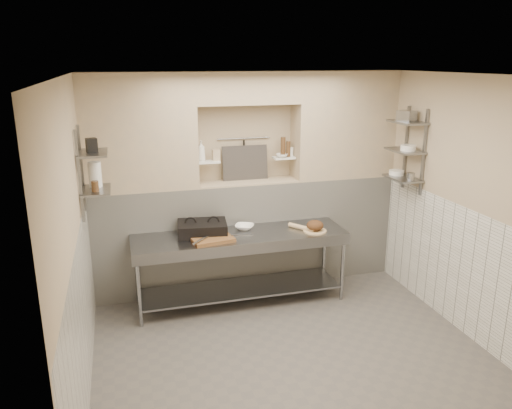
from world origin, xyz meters
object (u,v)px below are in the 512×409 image
object	(u,v)px
panini_press	(202,229)
cutting_board	(212,239)
prep_table	(241,254)
mixing_bowl	(244,227)
rolling_pin	(302,227)
bread_loaf	(315,225)
bottle_soap	(201,151)
bowl_alcove	(282,156)
jug_left	(95,174)

from	to	relation	value
panini_press	cutting_board	world-z (taller)	panini_press
prep_table	mixing_bowl	xyz separation A→B (m)	(0.10, 0.19, 0.29)
prep_table	rolling_pin	world-z (taller)	rolling_pin
panini_press	bread_loaf	bearing A→B (deg)	-3.07
bottle_soap	cutting_board	bearing A→B (deg)	-91.23
prep_table	cutting_board	size ratio (longest dim) A/B	5.49
cutting_board	bread_loaf	size ratio (longest dim) A/B	2.25
panini_press	bowl_alcove	distance (m)	1.43
rolling_pin	bread_loaf	xyz separation A→B (m)	(0.13, -0.11, 0.05)
bowl_alcove	jug_left	distance (m)	2.37
prep_table	bowl_alcove	size ratio (longest dim) A/B	17.13
bowl_alcove	cutting_board	bearing A→B (deg)	-148.33
panini_press	bread_loaf	world-z (taller)	panini_press
bread_loaf	bottle_soap	distance (m)	1.69
cutting_board	rolling_pin	size ratio (longest dim) A/B	1.28
prep_table	rolling_pin	distance (m)	0.83
bottle_soap	prep_table	bearing A→B (deg)	-58.31
mixing_bowl	bread_loaf	size ratio (longest dim) A/B	1.11
mixing_bowl	prep_table	bearing A→B (deg)	-117.49
cutting_board	jug_left	world-z (taller)	jug_left
mixing_bowl	bottle_soap	world-z (taller)	bottle_soap
cutting_board	bread_loaf	distance (m)	1.28
cutting_board	bowl_alcove	size ratio (longest dim) A/B	3.12
rolling_pin	cutting_board	bearing A→B (deg)	-175.40
jug_left	bowl_alcove	bearing A→B (deg)	13.70
prep_table	panini_press	distance (m)	0.57
panini_press	mixing_bowl	world-z (taller)	panini_press
panini_press	mixing_bowl	bearing A→B (deg)	14.70
panini_press	jug_left	bearing A→B (deg)	-165.69
cutting_board	rolling_pin	bearing A→B (deg)	4.60
panini_press	bowl_alcove	bearing A→B (deg)	27.75
bowl_alcove	jug_left	world-z (taller)	jug_left
cutting_board	mixing_bowl	size ratio (longest dim) A/B	2.04
cutting_board	bottle_soap	distance (m)	1.15
rolling_pin	bread_loaf	world-z (taller)	bread_loaf
bottle_soap	rolling_pin	bearing A→B (deg)	-27.94
panini_press	cutting_board	distance (m)	0.25
rolling_pin	bottle_soap	xyz separation A→B (m)	(-1.13, 0.60, 0.91)
mixing_bowl	jug_left	distance (m)	1.90
cutting_board	bottle_soap	xyz separation A→B (m)	(0.01, 0.69, 0.92)
mixing_bowl	rolling_pin	bearing A→B (deg)	-17.27
panini_press	mixing_bowl	distance (m)	0.55
bread_loaf	bottle_soap	bearing A→B (deg)	150.72
prep_table	cutting_board	xyz separation A→B (m)	(-0.37, -0.12, 0.28)
bottle_soap	jug_left	world-z (taller)	bottle_soap
rolling_pin	panini_press	bearing A→B (deg)	173.36
prep_table	bread_loaf	world-z (taller)	bread_loaf
panini_press	bowl_alcove	world-z (taller)	bowl_alcove
rolling_pin	bowl_alcove	xyz separation A→B (m)	(-0.08, 0.56, 0.81)
panini_press	bottle_soap	size ratio (longest dim) A/B	2.45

